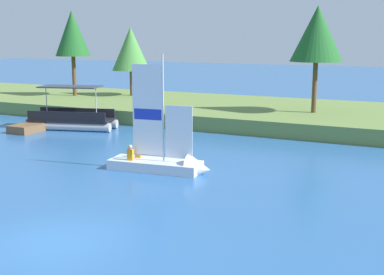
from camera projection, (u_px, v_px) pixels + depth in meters
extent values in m
plane|color=#2D609E|center=(57.00, 243.00, 15.47)|extent=(200.00, 200.00, 0.00)
cube|color=olive|center=(283.00, 115.00, 37.54)|extent=(80.00, 12.95, 1.01)
cylinder|color=brown|center=(74.00, 76.00, 44.81)|extent=(0.34, 0.34, 3.48)
cone|color=#1E5B23|center=(72.00, 33.00, 44.09)|extent=(3.02, 3.02, 3.90)
cylinder|color=brown|center=(132.00, 83.00, 45.03)|extent=(0.30, 0.30, 2.23)
cone|color=#47893D|center=(131.00, 49.00, 44.45)|extent=(3.31, 3.31, 3.74)
cylinder|color=brown|center=(315.00, 87.00, 34.77)|extent=(0.32, 0.32, 3.49)
cone|color=#1E5B23|center=(317.00, 34.00, 34.07)|extent=(3.52, 3.52, 3.71)
cube|color=brown|center=(50.00, 123.00, 35.32)|extent=(1.54, 6.56, 0.51)
cube|color=silver|center=(155.00, 165.00, 23.84)|extent=(4.48, 1.94, 0.47)
cone|color=silver|center=(199.00, 169.00, 23.14)|extent=(1.23, 1.43, 1.32)
cylinder|color=#B7B7BC|center=(163.00, 109.00, 23.18)|extent=(0.08, 0.08, 4.92)
cube|color=white|center=(148.00, 110.00, 23.44)|extent=(1.52, 0.20, 4.20)
cube|color=#1E33B2|center=(148.00, 114.00, 23.48)|extent=(1.37, 0.19, 0.50)
cube|color=white|center=(179.00, 132.00, 23.14)|extent=(1.31, 0.18, 2.42)
cylinder|color=#B7B7BC|center=(149.00, 155.00, 23.86)|extent=(1.53, 0.23, 0.06)
cube|color=orange|center=(130.00, 155.00, 23.80)|extent=(0.30, 0.23, 0.53)
sphere|color=tan|center=(130.00, 147.00, 23.73)|extent=(0.20, 0.20, 0.20)
cube|color=orange|center=(139.00, 152.00, 24.37)|extent=(0.30, 0.23, 0.49)
sphere|color=tan|center=(138.00, 145.00, 24.30)|extent=(0.20, 0.20, 0.20)
cylinder|color=#B2B2B7|center=(76.00, 123.00, 35.17)|extent=(5.86, 2.12, 0.60)
cylinder|color=#B2B2B7|center=(68.00, 126.00, 33.82)|extent=(5.86, 2.12, 0.60)
cube|color=black|center=(72.00, 119.00, 34.43)|extent=(6.00, 3.41, 0.10)
cube|color=black|center=(77.00, 112.00, 35.24)|extent=(5.27, 1.51, 0.60)
cube|color=black|center=(66.00, 116.00, 33.48)|extent=(5.27, 1.51, 0.60)
cylinder|color=#B2B2B7|center=(96.00, 104.00, 33.89)|extent=(0.06, 0.06, 2.12)
cylinder|color=#B2B2B7|center=(47.00, 102.00, 34.53)|extent=(0.06, 0.06, 2.12)
cube|color=#333842|center=(70.00, 87.00, 34.00)|extent=(4.35, 2.79, 0.08)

